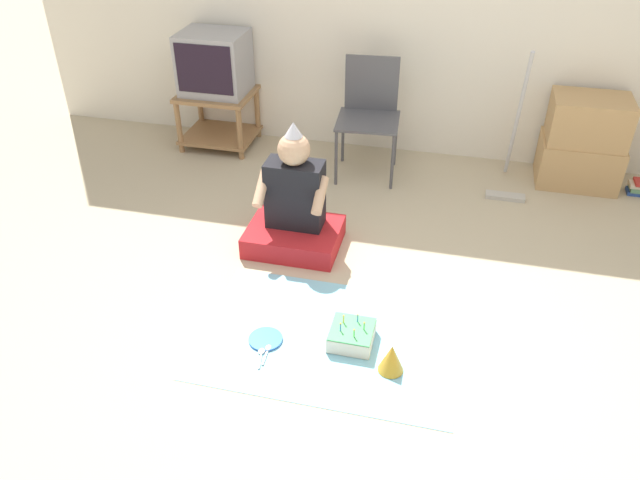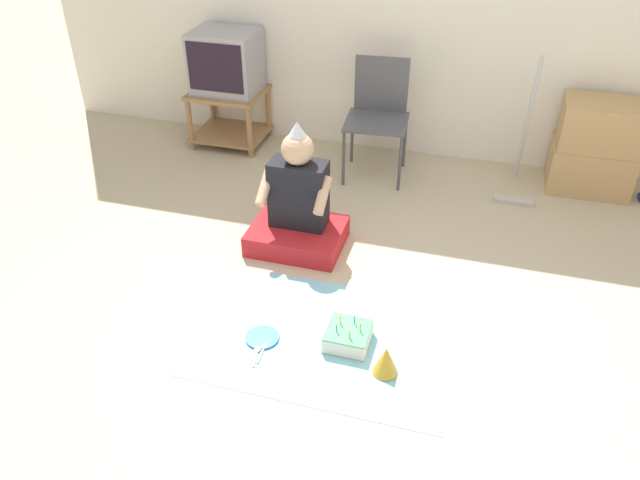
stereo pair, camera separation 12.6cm
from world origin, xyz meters
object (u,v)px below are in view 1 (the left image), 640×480
at_px(folding_chair, 369,109).
at_px(party_hat_blue, 391,358).
at_px(cardboard_box_stack, 583,142).
at_px(tv, 214,63).
at_px(dust_mop, 512,155).
at_px(paper_plate, 266,339).
at_px(person_seated, 294,210).
at_px(birthday_cake, 352,335).

relative_size(folding_chair, party_hat_blue, 5.42).
bearing_deg(party_hat_blue, cardboard_box_stack, 64.84).
distance_m(tv, dust_mop, 2.40).
bearing_deg(dust_mop, paper_plate, -122.56).
bearing_deg(folding_chair, paper_plate, -94.95).
xyz_separation_m(party_hat_blue, paper_plate, (-0.68, 0.06, -0.07)).
height_order(cardboard_box_stack, paper_plate, cardboard_box_stack).
distance_m(dust_mop, person_seated, 1.68).
bearing_deg(birthday_cake, dust_mop, 66.74).
bearing_deg(folding_chair, person_seated, -103.25).
xyz_separation_m(tv, birthday_cake, (1.55, -2.13, -0.64)).
bearing_deg(birthday_cake, tv, 126.03).
distance_m(party_hat_blue, paper_plate, 0.68).
height_order(dust_mop, party_hat_blue, dust_mop).
bearing_deg(tv, folding_chair, -7.60).
xyz_separation_m(folding_chair, party_hat_blue, (0.50, -2.11, -0.42)).
bearing_deg(dust_mop, cardboard_box_stack, 29.17).
xyz_separation_m(dust_mop, person_seated, (-1.33, -1.03, -0.04)).
xyz_separation_m(birthday_cake, party_hat_blue, (0.23, -0.15, 0.03)).
xyz_separation_m(folding_chair, birthday_cake, (0.27, -1.96, -0.45)).
height_order(cardboard_box_stack, dust_mop, dust_mop).
bearing_deg(party_hat_blue, person_seated, 128.31).
height_order(cardboard_box_stack, party_hat_blue, cardboard_box_stack).
bearing_deg(birthday_cake, folding_chair, 97.79).
relative_size(birthday_cake, paper_plate, 1.26).
relative_size(tv, party_hat_blue, 3.21).
bearing_deg(birthday_cake, paper_plate, -168.04).
bearing_deg(tv, cardboard_box_stack, -0.01).
bearing_deg(person_seated, dust_mop, 37.69).
xyz_separation_m(folding_chair, dust_mop, (1.06, -0.11, -0.20)).
bearing_deg(cardboard_box_stack, person_seated, -144.50).
height_order(tv, birthday_cake, tv).
height_order(person_seated, paper_plate, person_seated).
height_order(tv, cardboard_box_stack, tv).
height_order(birthday_cake, party_hat_blue, party_hat_blue).
height_order(folding_chair, person_seated, folding_chair).
height_order(folding_chair, party_hat_blue, folding_chair).
distance_m(folding_chair, birthday_cake, 2.03).
relative_size(tv, cardboard_box_stack, 0.76).
distance_m(folding_chair, cardboard_box_stack, 1.59).
bearing_deg(dust_mop, tv, 173.09).
distance_m(folding_chair, party_hat_blue, 2.21).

